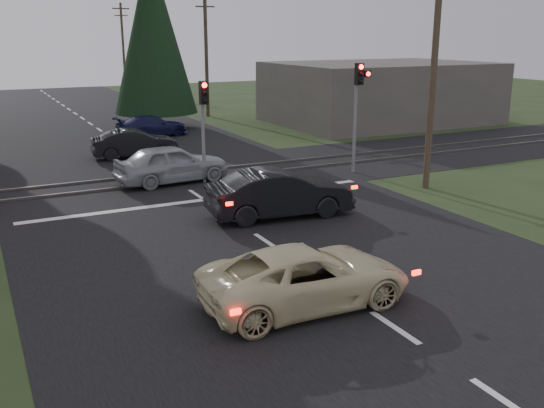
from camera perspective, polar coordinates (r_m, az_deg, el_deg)
ground at (r=15.32m, az=4.53°, el=-6.92°), size 120.00×120.00×0.00m
road at (r=23.99m, az=-7.91°, el=1.40°), size 14.00×100.00×0.01m
rail_corridor at (r=25.84m, az=-9.37°, el=2.38°), size 120.00×8.00×0.01m
stop_line at (r=22.35m, az=-6.40°, el=0.40°), size 13.00×0.35×0.00m
rail_near at (r=25.09m, az=-8.82°, el=2.11°), size 120.00×0.12×0.10m
rail_far at (r=26.57m, az=-9.90°, el=2.83°), size 120.00×0.12×0.10m
traffic_signal_right at (r=26.33m, az=8.14°, el=9.99°), size 0.68×0.48×4.70m
traffic_signal_center at (r=24.42m, az=-6.45°, el=8.40°), size 0.32×0.48×4.10m
utility_pole_near at (r=24.09m, az=15.00°, el=12.47°), size 1.80×0.26×9.00m
utility_pole_mid at (r=44.97m, az=-6.21°, el=14.20°), size 1.80×0.26×9.00m
utility_pole_far at (r=68.91m, az=-13.85°, el=14.37°), size 1.80×0.26×9.00m
conifer_tree at (r=39.57m, az=-11.17°, el=15.63°), size 5.20×5.20×11.00m
building_right at (r=42.66m, az=10.11°, el=10.30°), size 14.00×10.00×4.00m
cream_coupe at (r=13.60m, az=3.19°, el=-6.87°), size 4.87×2.35×1.34m
dark_hatchback at (r=20.01m, az=0.74°, el=0.98°), size 4.94×2.14×1.58m
silver_car at (r=25.01m, az=-9.44°, el=3.76°), size 4.74×2.24×1.57m
blue_sedan at (r=36.71m, az=-11.25°, el=7.21°), size 4.38×2.10×1.23m
dark_car_far at (r=30.62m, az=-12.79°, el=5.58°), size 4.25×1.80×1.37m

